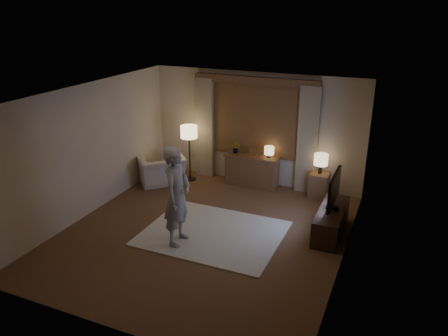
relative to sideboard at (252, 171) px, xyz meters
The scene contains 13 objects.
room 2.23m from the sideboard, 90.83° to the right, with size 5.04×5.54×2.64m.
rug 2.47m from the sideboard, 87.00° to the right, with size 2.50×2.00×0.02m, color beige.
sideboard is the anchor object (origin of this frame).
picture_frame 0.45m from the sideboard, behind, with size 0.16×0.02×0.20m, color brown.
plant 0.64m from the sideboard, behind, with size 0.17×0.13×0.30m, color #999999.
table_lamp_sideboard 0.68m from the sideboard, ahead, with size 0.22×0.22×0.30m.
floor_lamp 1.69m from the sideboard, 169.84° to the right, with size 0.39×0.39×1.34m.
armchair 2.14m from the sideboard, 160.52° to the right, with size 1.03×0.90×0.67m, color beige.
side_table 1.58m from the sideboard, ahead, with size 0.40×0.40×0.56m, color brown.
table_lamp_side 1.66m from the sideboard, ahead, with size 0.30×0.30×0.44m.
tv_stand 2.64m from the sideboard, 36.36° to the right, with size 0.45×1.40×0.50m, color black.
tv 2.69m from the sideboard, 36.38° to the right, with size 0.23×0.96×0.69m.
person 3.03m from the sideboard, 95.84° to the right, with size 0.65×0.43×1.79m, color #A49E97.
Camera 1 is at (3.18, -6.41, 4.05)m, focal length 35.00 mm.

